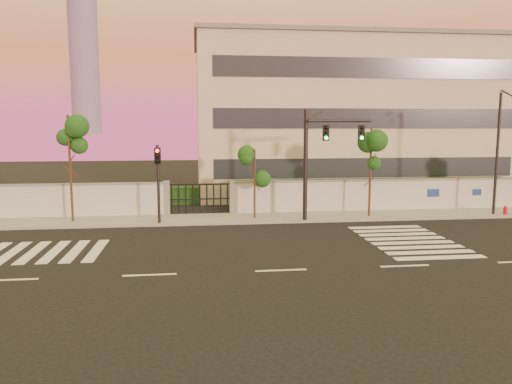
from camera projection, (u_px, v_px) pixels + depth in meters
The scene contains 14 objects.
ground at pixel (281, 270), 19.29m from camera, with size 120.00×120.00×0.00m, color black.
sidewalk at pixel (251, 218), 29.60m from camera, with size 60.00×3.00×0.15m, color gray.
perimeter_wall at pixel (250, 198), 30.96m from camera, with size 60.00×0.36×2.20m.
hedge_row at pixel (261, 195), 33.81m from camera, with size 41.00×4.25×1.80m.
institutional_building at pixel (344, 117), 41.14m from camera, with size 24.40×12.40×12.25m.
distant_skyscraper at pixel (83, 22), 278.55m from camera, with size 16.00×16.00×118.00m.
road_markings at pixel (233, 248), 22.79m from camera, with size 57.00×7.62×0.02m.
street_tree_c at pixel (70, 144), 27.69m from camera, with size 1.61×1.28×6.11m.
street_tree_d at pixel (255, 168), 28.92m from camera, with size 1.53×1.22×4.17m.
street_tree_e at pixel (371, 152), 29.45m from camera, with size 1.64×1.30×5.36m.
traffic_signal_main at pixel (320, 152), 28.22m from camera, with size 4.03×0.98×6.42m.
traffic_signal_secondary at pixel (158, 175), 27.41m from camera, with size 0.35×0.34×4.49m.
streetlight_east at pixel (499, 147), 29.81m from camera, with size 0.47×1.88×7.82m.
fire_hydrant at pixel (505, 211), 30.28m from camera, with size 0.28×0.26×0.70m.
Camera 1 is at (-3.20, -18.44, 5.64)m, focal length 35.00 mm.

